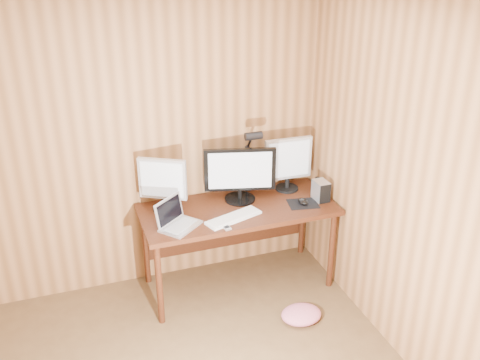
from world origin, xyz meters
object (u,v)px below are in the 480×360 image
mouse (303,201)px  speaker (317,185)px  monitor_left (163,183)px  phone (226,227)px  keyboard (234,217)px  desk_lamp (251,152)px  laptop (176,220)px  monitor_right (288,162)px  monitor_center (240,174)px  hard_drive (321,191)px  desk (235,217)px

mouse → speaker: 0.29m
monitor_left → phone: size_ratio=4.13×
keyboard → desk_lamp: size_ratio=0.78×
laptop → mouse: laptop is taller
monitor_left → phone: (0.38, -0.46, -0.23)m
monitor_right → laptop: (-1.07, -0.32, -0.20)m
laptop → monitor_center: bearing=-16.9°
mouse → phone: bearing=-148.9°
hard_drive → speaker: 0.16m
laptop → speaker: size_ratio=2.94×
desk → monitor_left: (-0.58, 0.10, 0.36)m
mouse → phone: size_ratio=1.07×
monitor_left → hard_drive: monitor_left is taller
keyboard → phone: 0.15m
monitor_left → speaker: monitor_left is taller
keyboard → mouse: size_ratio=4.27×
desk → monitor_left: bearing=170.5°
monitor_left → laptop: size_ratio=1.16×
monitor_center → speaker: monitor_center is taller
keyboard → desk_lamp: 0.61m
mouse → desk_lamp: (-0.35, 0.33, 0.36)m
desk → hard_drive: hard_drive is taller
monitor_center → monitor_right: bearing=22.1°
desk_lamp → monitor_right: bearing=12.2°
laptop → phone: size_ratio=3.56×
hard_drive → desk_lamp: (-0.52, 0.31, 0.30)m
mouse → hard_drive: size_ratio=0.67×
speaker → desk_lamp: (-0.57, 0.16, 0.32)m
monitor_left → keyboard: 0.63m
monitor_center → monitor_left: size_ratio=1.32×
monitor_right → keyboard: bearing=-149.0°
monitor_center → speaker: (0.69, -0.07, -0.18)m
desk → monitor_left: size_ratio=3.61×
desk → monitor_right: 0.66m
monitor_right → desk_lamp: desk_lamp is taller
desk → desk_lamp: 0.56m
desk_lamp → speaker: bearing=1.4°
monitor_center → laptop: bearing=-142.3°
laptop → keyboard: bearing=-44.8°
monitor_right → mouse: size_ratio=4.15×
phone → desk_lamp: bearing=44.8°
desk → monitor_left: 0.69m
desk → phone: 0.43m
monitor_left → keyboard: bearing=-5.7°
hard_drive → phone: hard_drive is taller
desk → mouse: size_ratio=13.96×
mouse → phone: 0.75m
monitor_center → keyboard: 0.41m
phone → monitor_right: bearing=25.6°
phone → desk: bearing=53.5°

